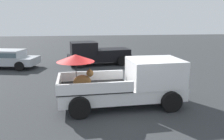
{
  "coord_description": "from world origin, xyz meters",
  "views": [
    {
      "loc": [
        -1.61,
        -8.56,
        3.5
      ],
      "look_at": [
        -0.15,
        1.77,
        1.1
      ],
      "focal_mm": 35.62,
      "sensor_mm": 36.0,
      "label": 1
    }
  ],
  "objects": [
    {
      "name": "parked_sedan_near",
      "position": [
        -6.88,
        8.24,
        0.74
      ],
      "size": [
        4.59,
        2.7,
        1.33
      ],
      "rotation": [
        0.0,
        0.0,
        2.91
      ],
      "color": "black",
      "rests_on": "ground"
    },
    {
      "name": "ground_plane",
      "position": [
        0.0,
        0.0,
        0.0
      ],
      "size": [
        80.0,
        80.0,
        0.0
      ],
      "primitive_type": "plane",
      "color": "#2D3033"
    },
    {
      "name": "pickup_truck_red",
      "position": [
        -0.41,
        8.55,
        0.87
      ],
      "size": [
        4.99,
        2.66,
        1.8
      ],
      "rotation": [
        0.0,
        0.0,
        3.27
      ],
      "color": "black",
      "rests_on": "ground"
    },
    {
      "name": "pickup_truck_main",
      "position": [
        0.37,
        0.01,
        0.98
      ],
      "size": [
        5.11,
        2.38,
        2.2
      ],
      "rotation": [
        0.0,
        0.0,
        0.03
      ],
      "color": "black",
      "rests_on": "ground"
    }
  ]
}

